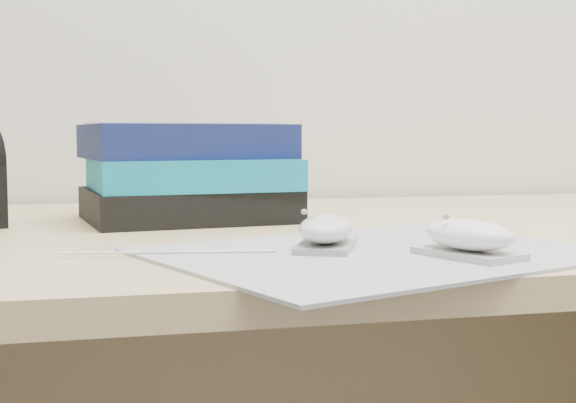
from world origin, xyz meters
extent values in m
cube|color=tan|center=(0.00, 1.58, 0.71)|extent=(1.60, 0.80, 0.03)
cube|color=gray|center=(0.01, 1.32, 0.73)|extent=(0.49, 0.44, 0.00)
cube|color=gray|center=(-0.04, 1.35, 0.74)|extent=(0.09, 0.11, 0.01)
ellipsoid|color=silver|center=(-0.04, 1.35, 0.75)|extent=(0.09, 0.11, 0.03)
ellipsoid|color=gray|center=(-0.06, 1.35, 0.77)|extent=(0.01, 0.01, 0.01)
cube|color=#AAAAAC|center=(0.07, 1.27, 0.74)|extent=(0.08, 0.11, 0.01)
ellipsoid|color=white|center=(0.07, 1.27, 0.75)|extent=(0.09, 0.11, 0.03)
ellipsoid|color=#969699|center=(0.05, 1.27, 0.77)|extent=(0.01, 0.01, 0.01)
cylinder|color=white|center=(-0.19, 1.35, 0.73)|extent=(0.20, 0.04, 0.00)
cube|color=black|center=(-0.13, 1.67, 0.75)|extent=(0.29, 0.24, 0.04)
cube|color=#0E809E|center=(-0.13, 1.67, 0.79)|extent=(0.27, 0.23, 0.04)
cube|color=#111B4E|center=(-0.14, 1.68, 0.84)|extent=(0.28, 0.24, 0.04)
cube|color=silver|center=(-0.14, 1.65, 0.86)|extent=(0.26, 0.09, 0.00)
camera|label=1|loc=(-0.25, 0.61, 0.84)|focal=50.00mm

